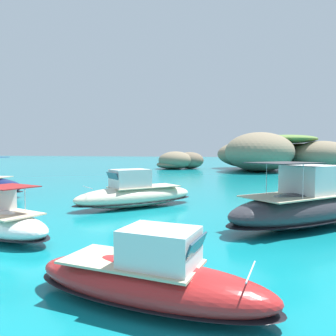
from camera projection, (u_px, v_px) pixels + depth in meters
name	position (u px, v px, depth m)	size (l,w,h in m)	color
islet_large	(274.00, 153.00, 63.25)	(29.38, 27.51, 7.25)	#84755B
islet_small	(179.00, 161.00, 67.38)	(10.97, 10.68, 3.71)	#756651
motorboat_cream	(135.00, 194.00, 21.33)	(7.48, 8.28, 2.54)	beige
motorboat_charcoal	(308.00, 205.00, 15.97)	(9.12, 9.70, 3.21)	#2D2D33
motorboat_red	(149.00, 278.00, 7.76)	(6.52, 2.39, 1.89)	red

